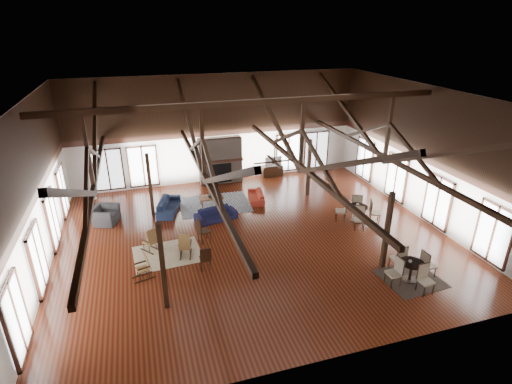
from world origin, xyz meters
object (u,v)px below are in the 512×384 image
object	(u,v)px
sofa_navy_front	(216,215)
armchair	(105,215)
sofa_orange	(256,196)
coffee_table	(211,198)
sofa_navy_left	(169,206)
cafe_table_far	(358,211)
tv_console	(272,171)
cafe_table_near	(411,268)

from	to	relation	value
sofa_navy_front	armchair	world-z (taller)	armchair
sofa_orange	coffee_table	size ratio (longest dim) A/B	1.42
sofa_navy_left	armchair	distance (m)	2.91
sofa_orange	cafe_table_far	distance (m)	5.20
sofa_navy_left	tv_console	size ratio (longest dim) A/B	1.69
cafe_table_far	armchair	bearing A→B (deg)	163.92
sofa_navy_left	sofa_orange	xyz separation A→B (m)	(4.43, -0.04, -0.06)
coffee_table	tv_console	world-z (taller)	tv_console
armchair	sofa_navy_front	bearing A→B (deg)	-83.85
tv_console	sofa_orange	bearing A→B (deg)	-121.71
sofa_orange	cafe_table_far	xyz separation A→B (m)	(3.80, -3.54, 0.28)
armchair	sofa_orange	bearing A→B (deg)	-67.44
cafe_table_near	tv_console	size ratio (longest dim) A/B	1.61
tv_console	coffee_table	bearing A→B (deg)	-144.58
sofa_navy_left	cafe_table_far	size ratio (longest dim) A/B	1.02
coffee_table	cafe_table_near	size ratio (longest dim) A/B	0.60
sofa_orange	cafe_table_near	bearing A→B (deg)	30.67
sofa_orange	cafe_table_near	size ratio (longest dim) A/B	0.85
sofa_navy_front	cafe_table_far	distance (m)	6.54
sofa_navy_left	sofa_navy_front	bearing A→B (deg)	-111.65
sofa_navy_front	sofa_navy_left	bearing A→B (deg)	130.32
sofa_navy_front	cafe_table_far	size ratio (longest dim) A/B	0.94
sofa_navy_front	tv_console	size ratio (longest dim) A/B	1.56
sofa_navy_left	coffee_table	distance (m)	2.12
coffee_table	armchair	distance (m)	5.02
armchair	cafe_table_near	bearing A→B (deg)	-106.49
sofa_navy_front	coffee_table	distance (m)	1.67
armchair	tv_console	xyz separation A→B (m)	(9.26, 3.49, -0.08)
cafe_table_far	sofa_navy_left	bearing A→B (deg)	156.50
sofa_navy_left	cafe_table_near	bearing A→B (deg)	-120.29
cafe_table_near	cafe_table_far	bearing A→B (deg)	83.40
sofa_navy_left	cafe_table_far	bearing A→B (deg)	-97.04
cafe_table_near	armchair	bearing A→B (deg)	143.57
sofa_navy_left	armchair	world-z (taller)	armchair
sofa_navy_front	sofa_orange	bearing A→B (deg)	20.80
sofa_navy_left	tv_console	xyz separation A→B (m)	(6.38, 3.12, 0.00)
armchair	cafe_table_near	size ratio (longest dim) A/B	0.60
sofa_navy_front	tv_console	xyz separation A→B (m)	(4.37, 4.69, 0.03)
sofa_navy_front	sofa_navy_left	world-z (taller)	sofa_navy_left
armchair	cafe_table_near	world-z (taller)	cafe_table_near
coffee_table	tv_console	size ratio (longest dim) A/B	0.97
cafe_table_far	tv_console	size ratio (longest dim) A/B	1.66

